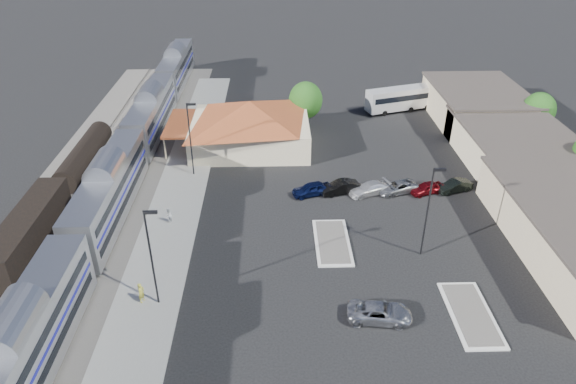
{
  "coord_description": "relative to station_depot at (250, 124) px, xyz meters",
  "views": [
    {
      "loc": [
        -1.36,
        -37.74,
        29.02
      ],
      "look_at": [
        -0.1,
        6.96,
        2.8
      ],
      "focal_mm": 32.0,
      "sensor_mm": 36.0,
      "label": 1
    }
  ],
  "objects": [
    {
      "name": "parked_car_b",
      "position": [
        10.37,
        -12.65,
        -2.4
      ],
      "size": [
        4.68,
        2.71,
        1.46
      ],
      "primitive_type": "imported",
      "rotation": [
        0.0,
        0.0,
        -1.29
      ],
      "color": "black",
      "rests_on": "ground"
    },
    {
      "name": "lamp_lot",
      "position": [
        16.66,
        -24.0,
        2.21
      ],
      "size": [
        1.08,
        0.25,
        9.0
      ],
      "color": "black",
      "rests_on": "ground"
    },
    {
      "name": "person_b",
      "position": [
        -7.56,
        -18.28,
        -2.14
      ],
      "size": [
        0.75,
        0.88,
        1.62
      ],
      "primitive_type": "imported",
      "rotation": [
        0.0,
        0.0,
        -1.75
      ],
      "color": "silver",
      "rests_on": "platform"
    },
    {
      "name": "ground",
      "position": [
        4.56,
        -24.0,
        -3.13
      ],
      "size": [
        280.0,
        280.0,
        0.0
      ],
      "primitive_type": "plane",
      "color": "black",
      "rests_on": "ground"
    },
    {
      "name": "station_depot",
      "position": [
        0.0,
        0.0,
        0.0
      ],
      "size": [
        18.35,
        12.24,
        6.2
      ],
      "color": "beige",
      "rests_on": "ground"
    },
    {
      "name": "parked_car_e",
      "position": [
        19.97,
        -12.95,
        -2.47
      ],
      "size": [
        4.16,
        2.72,
        1.32
      ],
      "primitive_type": "imported",
      "rotation": [
        0.0,
        0.0,
        -1.24
      ],
      "color": "maroon",
      "rests_on": "ground"
    },
    {
      "name": "lamp_plat_n",
      "position": [
        -6.34,
        -8.0,
        2.21
      ],
      "size": [
        1.08,
        0.25,
        9.0
      ],
      "color": "black",
      "rests_on": "ground"
    },
    {
      "name": "buildings_east",
      "position": [
        32.56,
        -9.72,
        -0.86
      ],
      "size": [
        14.4,
        51.4,
        4.8
      ],
      "color": "#C6B28C",
      "rests_on": "ground"
    },
    {
      "name": "suv",
      "position": [
        11.19,
        -32.25,
        -2.43
      ],
      "size": [
        5.33,
        2.94,
        1.41
      ],
      "primitive_type": "imported",
      "rotation": [
        0.0,
        0.0,
        1.45
      ],
      "color": "#A6A8AE",
      "rests_on": "ground"
    },
    {
      "name": "traffic_island_south",
      "position": [
        8.56,
        -22.0,
        -3.03
      ],
      "size": [
        3.3,
        7.5,
        0.21
      ],
      "color": "silver",
      "rests_on": "ground"
    },
    {
      "name": "person_a",
      "position": [
        -7.76,
        -29.86,
        -2.04
      ],
      "size": [
        0.65,
        0.78,
        1.82
      ],
      "primitive_type": "imported",
      "rotation": [
        0.0,
        0.0,
        1.2
      ],
      "color": "gold",
      "rests_on": "platform"
    },
    {
      "name": "tree_east_c",
      "position": [
        38.56,
        2.0,
        0.63
      ],
      "size": [
        4.41,
        4.41,
        6.21
      ],
      "color": "#382314",
      "rests_on": "ground"
    },
    {
      "name": "coach_bus",
      "position": [
        22.54,
        12.0,
        -1.07
      ],
      "size": [
        11.36,
        5.7,
        3.58
      ],
      "rotation": [
        0.0,
        0.0,
        1.88
      ],
      "color": "silver",
      "rests_on": "ground"
    },
    {
      "name": "freight_cars",
      "position": [
        -19.44,
        -22.47,
        -1.21
      ],
      "size": [
        2.8,
        46.0,
        4.0
      ],
      "color": "black",
      "rests_on": "ground"
    },
    {
      "name": "railbed",
      "position": [
        -16.44,
        -16.0,
        -3.07
      ],
      "size": [
        16.0,
        100.0,
        0.12
      ],
      "primitive_type": "cube",
      "color": "#4C4944",
      "rests_on": "ground"
    },
    {
      "name": "parked_car_d",
      "position": [
        16.77,
        -12.65,
        -2.48
      ],
      "size": [
        5.12,
        3.49,
        1.3
      ],
      "primitive_type": "imported",
      "rotation": [
        0.0,
        0.0,
        -1.26
      ],
      "color": "gray",
      "rests_on": "ground"
    },
    {
      "name": "traffic_island_north",
      "position": [
        18.56,
        -32.0,
        -3.03
      ],
      "size": [
        3.3,
        7.5,
        0.21
      ],
      "color": "silver",
      "rests_on": "ground"
    },
    {
      "name": "parked_car_c",
      "position": [
        13.57,
        -12.95,
        -2.45
      ],
      "size": [
        5.06,
        3.4,
        1.36
      ],
      "primitive_type": "imported",
      "rotation": [
        0.0,
        0.0,
        -1.22
      ],
      "color": "silver",
      "rests_on": "ground"
    },
    {
      "name": "tree_depot",
      "position": [
        7.56,
        6.0,
        0.89
      ],
      "size": [
        4.71,
        4.71,
        6.63
      ],
      "color": "#382314",
      "rests_on": "ground"
    },
    {
      "name": "parked_car_f",
      "position": [
        23.17,
        -12.65,
        -2.45
      ],
      "size": [
        4.35,
        2.7,
        1.35
      ],
      "primitive_type": "imported",
      "rotation": [
        0.0,
        0.0,
        -1.24
      ],
      "color": "black",
      "rests_on": "ground"
    },
    {
      "name": "parked_car_a",
      "position": [
        7.17,
        -12.95,
        -2.39
      ],
      "size": [
        4.65,
        2.87,
        1.48
      ],
      "primitive_type": "imported",
      "rotation": [
        0.0,
        0.0,
        -1.29
      ],
      "color": "#0C1540",
      "rests_on": "ground"
    },
    {
      "name": "passenger_train",
      "position": [
        -13.44,
        -16.9,
        -0.26
      ],
      "size": [
        3.0,
        104.0,
        5.55
      ],
      "color": "silver",
      "rests_on": "ground"
    },
    {
      "name": "platform",
      "position": [
        -7.44,
        -18.0,
        -3.04
      ],
      "size": [
        5.5,
        92.0,
        0.18
      ],
      "primitive_type": "cube",
      "color": "gray",
      "rests_on": "ground"
    },
    {
      "name": "lamp_plat_s",
      "position": [
        -6.34,
        -30.0,
        2.21
      ],
      "size": [
        1.08,
        0.25,
        9.0
      ],
      "color": "black",
      "rests_on": "ground"
    }
  ]
}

